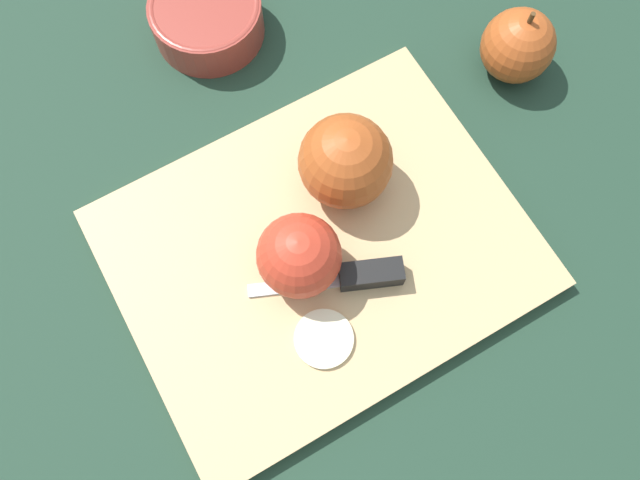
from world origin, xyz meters
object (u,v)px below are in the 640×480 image
Objects in this scene: apple_half_right at (299,256)px; apple_whole at (518,46)px; apple_half_left at (345,161)px; bowl at (207,17)px; knife at (364,275)px.

apple_whole is (-0.30, -0.11, -0.02)m from apple_half_right.
apple_half_right is at bearing 109.03° from apple_half_left.
apple_half_right is 0.30m from bowl.
apple_whole is at bearing -97.52° from apple_half_left.
bowl is at bearing -33.41° from apple_whole.
knife is 0.33m from bowl.
bowl is (0.27, -0.18, -0.01)m from apple_whole.
apple_half_right is at bearing 20.76° from apple_whole.
knife is at bearing 143.93° from apple_half_left.
apple_whole reaches higher than bowl.
knife is 0.29m from apple_whole.
knife is 1.62× the size of apple_whole.
bowl reaches higher than knife.
apple_whole is (-0.22, -0.05, -0.02)m from apple_half_left.
bowl is at bearing -8.21° from apple_half_left.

